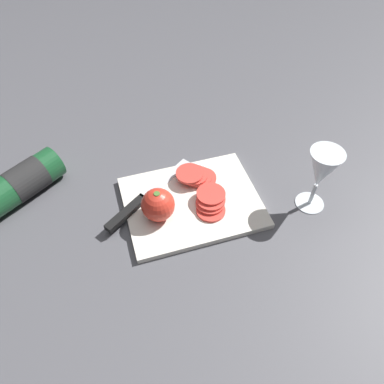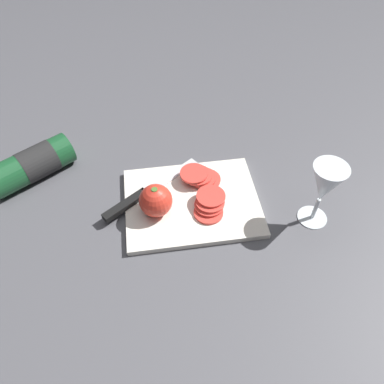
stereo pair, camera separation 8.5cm
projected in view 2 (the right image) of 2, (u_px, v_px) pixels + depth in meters
name	position (u px, v px, depth m)	size (l,w,h in m)	color
ground_plane	(187.00, 214.00, 0.86)	(3.00, 3.00, 0.00)	#4C4C51
cutting_board	(192.00, 202.00, 0.88)	(0.31, 0.24, 0.01)	silver
wine_bottle	(28.00, 167.00, 0.91)	(0.30, 0.22, 0.08)	#194C28
wine_glass	(325.00, 186.00, 0.77)	(0.07, 0.07, 0.16)	silver
whole_tomato	(156.00, 201.00, 0.82)	(0.07, 0.07, 0.08)	red
knife	(135.00, 199.00, 0.87)	(0.24, 0.18, 0.01)	silver
tomato_slice_stack_near	(210.00, 204.00, 0.85)	(0.08, 0.10, 0.03)	#D63D33
tomato_slice_stack_far	(200.00, 176.00, 0.90)	(0.10, 0.07, 0.03)	#D63D33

